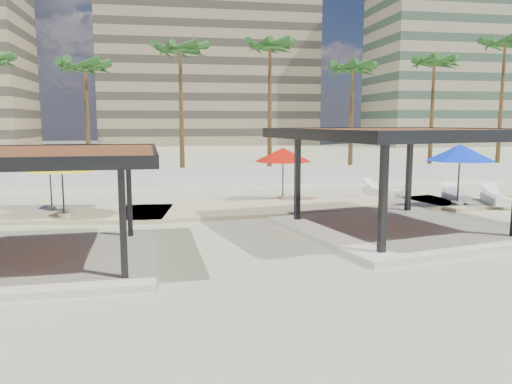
# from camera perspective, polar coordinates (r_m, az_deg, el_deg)

# --- Properties ---
(ground) EXTENTS (200.00, 200.00, 0.00)m
(ground) POSITION_cam_1_polar(r_m,az_deg,el_deg) (16.59, 4.46, -6.21)
(ground) COLOR tan
(ground) RESTS_ON ground
(promenade) EXTENTS (44.45, 7.97, 0.24)m
(promenade) POSITION_cam_1_polar(r_m,az_deg,el_deg) (24.34, 4.43, -1.51)
(promenade) COLOR #C6B284
(promenade) RESTS_ON ground
(boundary_wall) EXTENTS (56.00, 0.30, 1.20)m
(boundary_wall) POSITION_cam_1_polar(r_m,az_deg,el_deg) (32.00, -2.83, 1.76)
(boundary_wall) COLOR silver
(boundary_wall) RESTS_ON ground
(building_mid) EXTENTS (38.00, 16.00, 30.40)m
(building_mid) POSITION_cam_1_polar(r_m,az_deg,el_deg) (94.45, -5.47, 14.14)
(building_mid) COLOR #847259
(building_mid) RESTS_ON ground
(building_east) EXTENTS (32.00, 15.00, 36.40)m
(building_east) POSITION_cam_1_polar(r_m,az_deg,el_deg) (97.68, 22.91, 15.13)
(building_east) COLOR gray
(building_east) RESTS_ON ground
(pavilion_central) EXTENTS (9.01, 9.01, 3.84)m
(pavilion_central) POSITION_cam_1_polar(r_m,az_deg,el_deg) (18.89, 16.03, 2.30)
(pavilion_central) COLOR beige
(pavilion_central) RESTS_ON ground
(pavilion_west) EXTENTS (6.74, 6.74, 3.30)m
(pavilion_west) POSITION_cam_1_polar(r_m,az_deg,el_deg) (15.35, -23.43, -0.50)
(pavilion_west) COLOR beige
(pavilion_west) RESTS_ON ground
(umbrella_b) EXTENTS (3.09, 3.09, 2.63)m
(umbrella_b) POSITION_cam_1_polar(r_m,az_deg,el_deg) (21.81, -21.35, 3.18)
(umbrella_b) COLOR beige
(umbrella_b) RESTS_ON promenade
(umbrella_c) EXTENTS (3.62, 3.62, 2.60)m
(umbrella_c) POSITION_cam_1_polar(r_m,az_deg,el_deg) (25.49, 3.11, 4.26)
(umbrella_c) COLOR beige
(umbrella_c) RESTS_ON promenade
(umbrella_d) EXTENTS (3.88, 3.88, 2.86)m
(umbrella_d) POSITION_cam_1_polar(r_m,az_deg,el_deg) (25.37, 22.29, 4.17)
(umbrella_d) COLOR beige
(umbrella_d) RESTS_ON promenade
(umbrella_f) EXTENTS (3.43, 3.43, 2.42)m
(umbrella_f) POSITION_cam_1_polar(r_m,az_deg,el_deg) (24.24, -22.55, 3.10)
(umbrella_f) COLOR beige
(umbrella_f) RESTS_ON promenade
(lounger_b) EXTENTS (1.40, 2.47, 0.89)m
(lounger_b) POSITION_cam_1_polar(r_m,az_deg,el_deg) (26.78, 25.69, -0.68)
(lounger_b) COLOR silver
(lounger_b) RESTS_ON promenade
(lounger_c) EXTENTS (1.70, 2.33, 0.85)m
(lounger_c) POSITION_cam_1_polar(r_m,az_deg,el_deg) (27.51, 14.19, 0.06)
(lounger_c) COLOR silver
(lounger_c) RESTS_ON promenade
(lounger_d) EXTENTS (0.92, 2.13, 0.78)m
(lounger_d) POSITION_cam_1_polar(r_m,az_deg,el_deg) (26.98, 21.82, -0.46)
(lounger_d) COLOR silver
(lounger_d) RESTS_ON promenade
(palm_c) EXTENTS (3.00, 3.00, 8.38)m
(palm_c) POSITION_cam_1_polar(r_m,az_deg,el_deg) (34.14, -18.96, 12.95)
(palm_c) COLOR brown
(palm_c) RESTS_ON ground
(palm_d) EXTENTS (3.00, 3.00, 9.70)m
(palm_d) POSITION_cam_1_polar(r_m,az_deg,el_deg) (34.75, -8.66, 15.25)
(palm_d) COLOR brown
(palm_d) RESTS_ON ground
(palm_e) EXTENTS (3.00, 3.00, 10.02)m
(palm_e) POSITION_cam_1_polar(r_m,az_deg,el_deg) (35.01, 1.60, 15.77)
(palm_e) COLOR brown
(palm_e) RESTS_ON ground
(palm_f) EXTENTS (3.00, 3.00, 8.67)m
(palm_f) POSITION_cam_1_polar(r_m,az_deg,el_deg) (36.74, 10.98, 13.27)
(palm_f) COLOR brown
(palm_f) RESTS_ON ground
(palm_g) EXTENTS (3.00, 3.00, 9.19)m
(palm_g) POSITION_cam_1_polar(r_m,az_deg,el_deg) (38.99, 19.70, 13.37)
(palm_g) COLOR brown
(palm_g) RESTS_ON ground
(palm_h) EXTENTS (3.00, 3.00, 10.75)m
(palm_h) POSITION_cam_1_polar(r_m,az_deg,el_deg) (42.90, 26.57, 14.44)
(palm_h) COLOR brown
(palm_h) RESTS_ON ground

